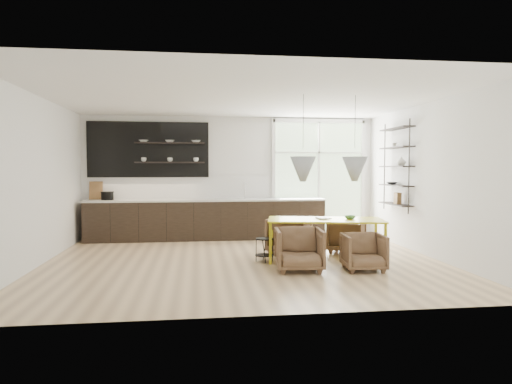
% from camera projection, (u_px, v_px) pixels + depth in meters
% --- Properties ---
extents(room, '(7.02, 6.01, 2.91)m').
position_uv_depth(room, '(267.00, 178.00, 9.21)').
color(room, '#DDBA8A').
rests_on(room, ground).
extents(kitchen_run, '(5.54, 0.69, 2.75)m').
position_uv_depth(kitchen_run, '(203.00, 214.00, 10.67)').
color(kitchen_run, black).
rests_on(kitchen_run, ground).
extents(right_shelving, '(0.26, 1.22, 1.90)m').
position_uv_depth(right_shelving, '(397.00, 169.00, 9.62)').
color(right_shelving, black).
rests_on(right_shelving, ground).
extents(dining_table, '(2.19, 1.29, 0.75)m').
position_uv_depth(dining_table, '(325.00, 222.00, 8.22)').
color(dining_table, '#CBBF0E').
rests_on(dining_table, ground).
extents(armchair_back_left, '(1.03, 1.04, 0.71)m').
position_uv_depth(armchair_back_left, '(289.00, 235.00, 8.94)').
color(armchair_back_left, brown).
rests_on(armchair_back_left, ground).
extents(armchair_back_right, '(0.92, 0.93, 0.63)m').
position_uv_depth(armchair_back_right, '(347.00, 237.00, 9.01)').
color(armchair_back_right, brown).
rests_on(armchair_back_right, ground).
extents(armchair_front_left, '(0.81, 0.83, 0.70)m').
position_uv_depth(armchair_front_left, '(299.00, 249.00, 7.39)').
color(armchair_front_left, brown).
rests_on(armchair_front_left, ground).
extents(armchair_front_right, '(0.69, 0.71, 0.60)m').
position_uv_depth(armchair_front_right, '(364.00, 252.00, 7.41)').
color(armchair_front_right, brown).
rests_on(armchair_front_right, ground).
extents(wire_stool, '(0.33, 0.33, 0.42)m').
position_uv_depth(wire_stool, '(264.00, 247.00, 8.11)').
color(wire_stool, black).
rests_on(wire_stool, ground).
extents(table_book, '(0.23, 0.30, 0.03)m').
position_uv_depth(table_book, '(318.00, 218.00, 8.22)').
color(table_book, white).
rests_on(table_book, dining_table).
extents(table_bowl, '(0.26, 0.26, 0.06)m').
position_uv_depth(table_bowl, '(350.00, 217.00, 8.21)').
color(table_bowl, '#457A49').
rests_on(table_bowl, dining_table).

